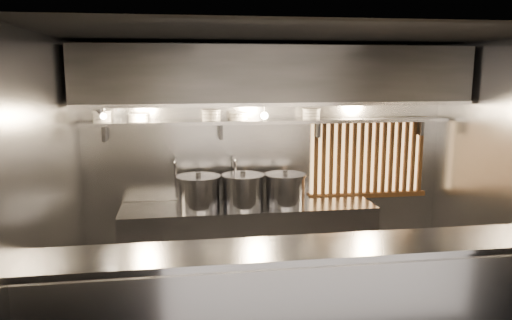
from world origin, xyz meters
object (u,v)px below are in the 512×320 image
object	(u,v)px
heat_lamp	(101,111)
pendant_bulb	(264,116)
stock_pot_mid	(243,190)
stock_pot_right	(285,189)
stock_pot_left	(199,192)

from	to	relation	value
heat_lamp	pendant_bulb	xyz separation A→B (m)	(1.80, 0.35, -0.11)
heat_lamp	stock_pot_mid	bearing A→B (deg)	9.31
stock_pot_mid	pendant_bulb	bearing A→B (deg)	20.16
heat_lamp	stock_pot_right	bearing A→B (deg)	7.12
heat_lamp	stock_pot_right	size ratio (longest dim) A/B	0.60
heat_lamp	stock_pot_left	world-z (taller)	heat_lamp
stock_pot_left	stock_pot_mid	size ratio (longest dim) A/B	1.03
pendant_bulb	stock_pot_left	size ratio (longest dim) A/B	0.29
stock_pot_left	stock_pot_mid	distance (m)	0.52
pendant_bulb	stock_pot_left	bearing A→B (deg)	-173.96
stock_pot_left	stock_pot_right	bearing A→B (deg)	-0.65
heat_lamp	stock_pot_right	distance (m)	2.27
stock_pot_left	pendant_bulb	bearing A→B (deg)	6.04
pendant_bulb	stock_pot_left	world-z (taller)	pendant_bulb
stock_pot_right	heat_lamp	bearing A→B (deg)	-172.88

